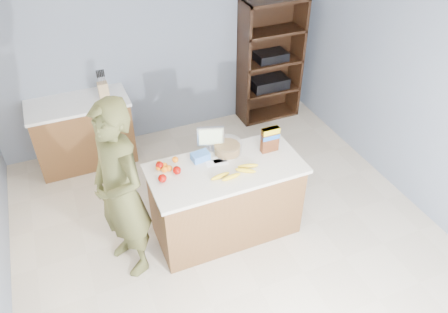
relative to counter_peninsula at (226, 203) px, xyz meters
name	(u,v)px	position (x,y,z in m)	size (l,w,h in m)	color
floor	(237,248)	(0.00, -0.30, -0.42)	(4.50, 5.00, 0.02)	beige
walls	(240,119)	(0.00, -0.30, 1.24)	(4.52, 5.02, 2.51)	gray
counter_peninsula	(226,203)	(0.00, 0.00, 0.00)	(1.56, 0.76, 0.90)	brown
back_cabinet	(84,132)	(-1.20, 1.90, 0.04)	(1.24, 0.62, 0.90)	brown
shelving_unit	(269,62)	(1.55, 2.05, 0.45)	(0.90, 0.40, 1.80)	black
person	(120,193)	(-1.06, -0.02, 0.53)	(0.69, 0.45, 1.90)	#464622
knife_block	(103,90)	(-0.86, 1.85, 0.60)	(0.12, 0.10, 0.31)	tan
envelopes	(220,161)	(-0.02, 0.12, 0.49)	(0.31, 0.17, 0.00)	white
bananas	(236,172)	(0.05, -0.14, 0.51)	(0.53, 0.18, 0.05)	yellow
apples	(166,171)	(-0.58, 0.12, 0.53)	(0.25, 0.28, 0.08)	#920602
oranges	(165,166)	(-0.56, 0.22, 0.52)	(0.25, 0.17, 0.06)	orange
blue_carton	(200,156)	(-0.19, 0.22, 0.52)	(0.18, 0.12, 0.08)	blue
salad_bowl	(227,148)	(0.11, 0.22, 0.54)	(0.30, 0.30, 0.13)	#267219
tv	(211,137)	(-0.03, 0.33, 0.64)	(0.28, 0.12, 0.28)	silver
cereal_box	(270,138)	(0.53, 0.08, 0.65)	(0.19, 0.07, 0.28)	#592B14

